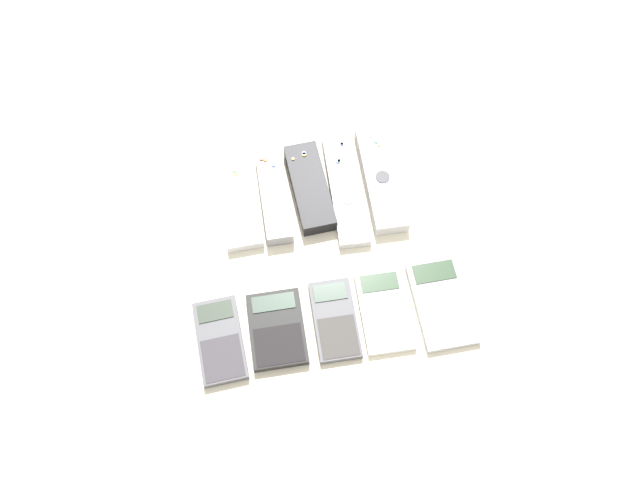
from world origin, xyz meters
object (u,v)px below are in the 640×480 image
calculator_0 (220,340)px  remote_3 (346,188)px  calculator_1 (277,329)px  calculator_4 (442,302)px  remote_2 (308,188)px  calculator_2 (333,320)px  remote_4 (381,178)px  calculator_3 (384,311)px  remote_1 (274,196)px  remote_0 (239,201)px

calculator_0 → remote_3: bearing=41.1°
calculator_1 → calculator_4: (0.26, -0.00, -0.00)m
remote_2 → calculator_2: remote_2 is taller
remote_3 → calculator_2: 0.24m
remote_4 → calculator_3: bearing=-99.6°
calculator_0 → calculator_3: (0.26, 0.00, -0.00)m
calculator_2 → calculator_1: bearing=-178.7°
remote_4 → calculator_0: (-0.30, -0.24, -0.00)m
remote_4 → calculator_1: remote_4 is taller
remote_1 → calculator_3: remote_1 is taller
remote_4 → calculator_0: bearing=-140.3°
remote_1 → remote_0: bearing=176.7°
remote_0 → calculator_2: bearing=-64.6°
remote_4 → calculator_4: bearing=-77.6°
remote_2 → calculator_0: 0.29m
remote_2 → calculator_0: (-0.17, -0.24, -0.01)m
remote_3 → calculator_4: (0.11, -0.23, -0.00)m
calculator_0 → calculator_1: bearing=-1.3°
remote_0 → calculator_0: bearing=-104.7°
calculator_3 → remote_4: bearing=80.8°
remote_3 → calculator_0: remote_3 is taller
remote_2 → calculator_4: bearing=-56.9°
calculator_4 → calculator_2: bearing=179.4°
calculator_0 → calculator_1: (0.09, 0.00, 0.00)m
calculator_3 → remote_0: bearing=132.6°
remote_3 → remote_4: size_ratio=1.07×
calculator_0 → calculator_2: bearing=-2.0°
remote_4 → calculator_1: 0.32m
remote_1 → remote_2: same height
remote_4 → calculator_4: remote_4 is taller
remote_2 → remote_1: bearing=-176.6°
calculator_1 → remote_3: bearing=57.4°
calculator_2 → remote_2: bearing=91.0°
remote_2 → remote_3: 0.06m
remote_2 → calculator_2: 0.24m
remote_0 → remote_3: 0.18m
calculator_0 → calculator_4: bearing=-2.6°
remote_0 → calculator_3: (0.20, -0.23, -0.00)m
remote_1 → calculator_4: size_ratio=1.16×
remote_3 → calculator_0: (-0.24, -0.23, -0.00)m
remote_1 → calculator_3: 0.27m
calculator_2 → calculator_3: bearing=2.3°
calculator_1 → calculator_3: (0.17, 0.00, -0.00)m
calculator_1 → calculator_3: bearing=1.5°
remote_4 → calculator_2: 0.27m
calculator_1 → calculator_2: calculator_1 is taller
remote_0 → remote_3: (0.18, -0.01, -0.00)m
remote_1 → calculator_1: remote_1 is taller
remote_1 → calculator_2: remote_1 is taller
remote_1 → calculator_3: (0.14, -0.23, -0.01)m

